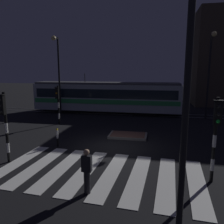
{
  "coord_description": "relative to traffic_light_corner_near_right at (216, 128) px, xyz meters",
  "views": [
    {
      "loc": [
        2.46,
        -12.52,
        4.47
      ],
      "look_at": [
        -0.81,
        3.81,
        1.4
      ],
      "focal_mm": 36.35,
      "sensor_mm": 36.0,
      "label": 1
    }
  ],
  "objects": [
    {
      "name": "tram",
      "position": [
        -7.55,
        14.06,
        -0.54
      ],
      "size": [
        15.42,
        2.58,
        4.15
      ],
      "color": "#B2BCC1",
      "rests_on": "ground"
    },
    {
      "name": "street_lamp_near_kerb",
      "position": [
        -1.54,
        -3.31,
        2.62
      ],
      "size": [
        0.44,
        1.21,
        7.83
      ],
      "color": "black",
      "rests_on": "ground"
    },
    {
      "name": "ground_plane",
      "position": [
        -4.73,
        3.43,
        -2.29
      ],
      "size": [
        120.0,
        120.0,
        0.0
      ],
      "primitive_type": "plane",
      "color": "black"
    },
    {
      "name": "bollard_island_edge",
      "position": [
        -7.99,
        2.96,
        -1.73
      ],
      "size": [
        0.12,
        0.12,
        1.11
      ],
      "color": "black",
      "rests_on": "ground"
    },
    {
      "name": "crosswalk_zebra",
      "position": [
        -4.73,
        0.01,
        -2.28
      ],
      "size": [
        9.28,
        5.26,
        0.02
      ],
      "color": "silver",
      "rests_on": "ground"
    },
    {
      "name": "street_lamp_trackside_left",
      "position": [
        -12.0,
        12.2,
        2.53
      ],
      "size": [
        0.44,
        1.21,
        7.67
      ],
      "color": "black",
      "rests_on": "ground"
    },
    {
      "name": "traffic_light_corner_far_left",
      "position": [
        -10.31,
        8.21,
        -0.15
      ],
      "size": [
        0.36,
        0.42,
        3.24
      ],
      "color": "black",
      "rests_on": "ground"
    },
    {
      "name": "rail_far",
      "position": [
        -4.73,
        14.78,
        -2.27
      ],
      "size": [
        80.0,
        0.12,
        0.03
      ],
      "primitive_type": "cube",
      "color": "#59595E",
      "rests_on": "ground"
    },
    {
      "name": "rail_near",
      "position": [
        -4.73,
        13.35,
        -2.27
      ],
      "size": [
        80.0,
        0.12,
        0.03
      ],
      "primitive_type": "cube",
      "color": "#59595E",
      "rests_on": "ground"
    },
    {
      "name": "traffic_island",
      "position": [
        -4.13,
        5.75,
        -2.2
      ],
      "size": [
        2.55,
        1.62,
        0.18
      ],
      "color": "slate",
      "rests_on": "ground"
    },
    {
      "name": "street_lamp_trackside_right",
      "position": [
        2.25,
        12.78,
        2.55
      ],
      "size": [
        0.44,
        1.21,
        7.7
      ],
      "color": "black",
      "rests_on": "ground"
    },
    {
      "name": "traffic_light_corner_near_right",
      "position": [
        0.0,
        0.0,
        0.0
      ],
      "size": [
        0.36,
        0.42,
        3.47
      ],
      "color": "black",
      "rests_on": "ground"
    },
    {
      "name": "traffic_light_corner_near_left",
      "position": [
        -9.35,
        0.2,
        0.0
      ],
      "size": [
        0.36,
        0.42,
        3.47
      ],
      "color": "black",
      "rests_on": "ground"
    },
    {
      "name": "pedestrian_waiting_at_kerb",
      "position": [
        -4.67,
        -1.76,
        -1.41
      ],
      "size": [
        0.36,
        0.24,
        1.71
      ],
      "color": "black",
      "rests_on": "ground"
    }
  ]
}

